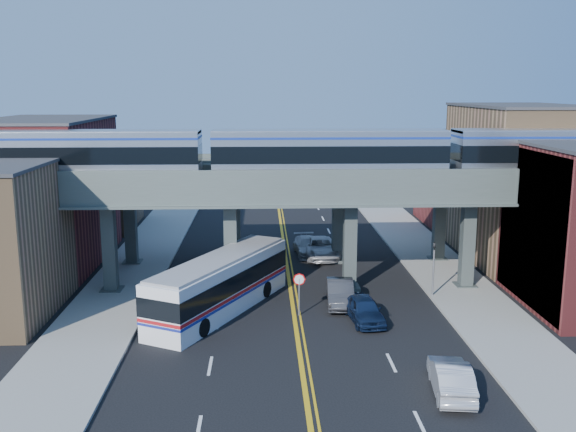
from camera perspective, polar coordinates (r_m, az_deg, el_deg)
name	(u,v)px	position (r m, az deg, el deg)	size (l,w,h in m)	color
ground	(297,334)	(36.27, 0.79, -10.44)	(120.00, 120.00, 0.00)	black
sidewalk_west	(126,282)	(46.64, -14.23, -5.70)	(5.00, 70.00, 0.16)	gray
sidewalk_east	(449,278)	(47.56, 14.15, -5.37)	(5.00, 70.00, 0.16)	gray
building_west_b	(47,193)	(52.95, -20.64, 1.95)	(8.00, 14.00, 11.00)	maroon
building_west_c	(92,187)	(65.49, -17.05, 2.51)	(8.00, 10.00, 8.00)	olive
building_east_b	(518,183)	(54.17, 19.79, 2.74)	(8.00, 14.00, 12.00)	olive
building_east_c	(466,179)	(66.47, 15.54, 3.16)	(8.00, 10.00, 9.00)	maroon
mural_panel	(530,233)	(41.98, 20.75, -1.39)	(0.10, 9.50, 9.50)	teal
elevated_viaduct_near	(290,196)	(42.26, 0.22, 1.81)	(52.00, 3.60, 7.40)	#3D4745
elevated_viaduct_far	(286,181)	(49.17, -0.15, 3.15)	(52.00, 3.60, 7.40)	#3D4745
transit_train	(329,153)	(42.08, 3.66, 5.58)	(47.04, 2.95, 3.44)	black
stop_sign	(299,287)	(38.52, 1.00, -6.35)	(0.76, 0.09, 2.63)	slate
traffic_signal	(434,263)	(42.64, 12.82, -4.13)	(0.15, 0.18, 4.10)	slate
transit_bus	(221,285)	(39.51, -6.01, -6.09)	(8.33, 12.48, 3.25)	white
car_lane_a	(364,309)	(38.12, 6.78, -8.24)	(1.75, 4.36, 1.48)	#0F1C38
car_lane_b	(340,293)	(40.82, 4.66, -6.81)	(1.64, 4.69, 1.55)	#303032
car_lane_c	(320,248)	(51.84, 2.87, -2.84)	(2.61, 5.66, 1.57)	silver
car_lane_d	(308,246)	(52.56, 1.77, -2.71)	(2.01, 4.94, 1.43)	#A4A4A9
car_parked_curb	(451,377)	(30.40, 14.29, -13.74)	(1.58, 4.54, 1.50)	#B2B3B8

